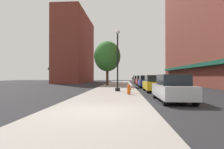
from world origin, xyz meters
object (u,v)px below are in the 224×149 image
Objects in this scene: car_red at (141,80)px; car_black at (138,80)px; parking_meter_far at (133,81)px; car_white at (136,79)px; fire_hydrant at (129,89)px; parking_meter_near at (133,82)px; car_silver at (172,88)px; car_blue at (145,81)px; lamppost at (118,59)px; car_yellow at (154,84)px; tree_near at (107,56)px.

car_black is (0.00, 6.85, 0.00)m from car_red.
car_red is (1.95, 9.90, -0.14)m from parking_meter_far.
fire_hydrant is at bearing -93.47° from car_white.
car_red is (2.57, 17.43, 0.29)m from fire_hydrant.
car_silver is (1.95, -8.33, -0.14)m from parking_meter_near.
car_silver and car_blue have the same top height.
lamppost is 1.37× the size of car_black.
car_silver and car_yellow have the same top height.
fire_hydrant is at bearing -96.62° from parking_meter_near.
car_blue is 1.00× the size of car_white.
car_silver is (1.95, -10.52, -0.14)m from parking_meter_far.
car_yellow is at bearing -60.99° from parking_meter_far.
tree_near is (-3.62, 6.12, 3.67)m from parking_meter_far.
car_silver is (3.57, -6.07, -2.39)m from lamppost.
lamppost is 7.47× the size of fire_hydrant.
tree_near is at bearing 113.52° from parking_meter_near.
car_black is (5.57, 10.63, -3.81)m from tree_near.
car_blue is 1.00× the size of car_red.
car_black is at bearing 89.32° from car_yellow.
tree_near is 12.59m from car_black.
car_silver is (2.57, -2.99, 0.29)m from fire_hydrant.
car_red and car_white have the same top height.
fire_hydrant is 0.12× the size of tree_near.
parking_meter_near and parking_meter_far have the same top height.
parking_meter_near is 25.34m from car_white.
car_red is 6.85m from car_black.
fire_hydrant is 5.39m from parking_meter_near.
car_yellow is 7.16m from car_blue.
parking_meter_near is at bearing -93.09° from car_white.
fire_hydrant is (1.00, -3.08, -2.68)m from lamppost.
lamppost reaches higher than car_red.
lamppost reaches higher than parking_meter_far.
parking_meter_near is 2.36m from car_yellow.
car_white is at bearing 71.83° from tree_near.
lamppost reaches higher than car_black.
parking_meter_near is 0.30× the size of car_black.
car_yellow is 1.00× the size of car_black.
car_silver is 1.00× the size of car_black.
car_red is at bearing 89.74° from car_blue.
lamppost is at bearing 120.97° from car_silver.
car_white is at bearing 82.60° from lamppost.
car_blue is at bearing -90.03° from car_black.
car_yellow is at bearing -90.26° from car_blue.
car_blue is at bearing 61.88° from parking_meter_far.
fire_hydrant is at bearing -103.21° from car_blue.
car_silver is at bearing -90.03° from car_black.
parking_meter_near is 0.19× the size of tree_near.
car_white is at bearing 89.74° from car_blue.
car_red is (0.00, 6.26, 0.00)m from car_blue.
car_white is (1.95, 23.08, -0.14)m from parking_meter_far.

